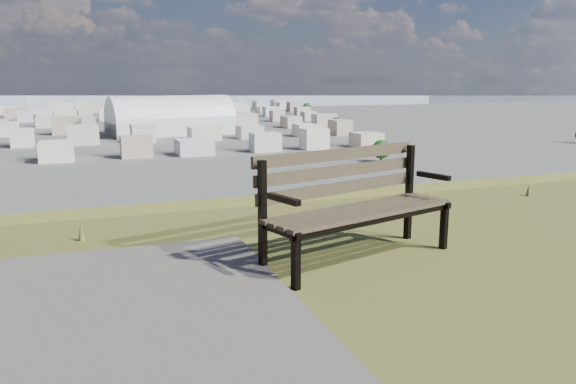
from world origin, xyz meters
name	(u,v)px	position (x,y,z in m)	size (l,w,h in m)	color
park_bench	(353,198)	(-1.43, 1.44, 25.59)	(2.10, 1.19, 1.05)	#463B28
gravel_patch	(74,368)	(-3.97, 0.02, 25.04)	(3.17, 4.54, 0.09)	#5E5852
arena	(171,123)	(39.53, 281.23, 5.97)	(63.40, 35.03, 25.33)	silver
city_blocks	(85,116)	(0.00, 394.44, 3.50)	(395.00, 361.00, 7.00)	silver
city_trees	(33,123)	(-26.39, 319.00, 4.83)	(406.52, 387.20, 9.98)	#34231A
bay_water	(80,99)	(0.00, 900.00, 0.00)	(2400.00, 700.00, 0.12)	#8097A3
far_hills	(49,81)	(-60.92, 1402.93, 25.47)	(2050.00, 340.00, 60.00)	#A1ABC8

